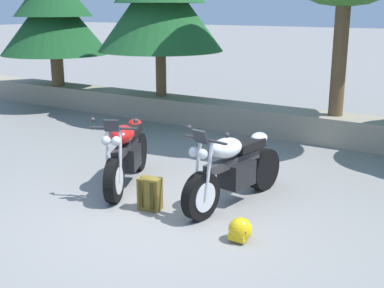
{
  "coord_description": "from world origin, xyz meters",
  "views": [
    {
      "loc": [
        3.56,
        -4.89,
        2.62
      ],
      "look_at": [
        -0.28,
        1.2,
        0.65
      ],
      "focal_mm": 47.2,
      "sensor_mm": 36.0,
      "label": 1
    }
  ],
  "objects": [
    {
      "name": "rider_backpack",
      "position": [
        -0.25,
        0.12,
        0.24
      ],
      "size": [
        0.33,
        0.3,
        0.47
      ],
      "color": "brown",
      "rests_on": "ground"
    },
    {
      "name": "rider_helmet",
      "position": [
        1.19,
        -0.09,
        0.14
      ],
      "size": [
        0.28,
        0.28,
        0.28
      ],
      "color": "yellow",
      "rests_on": "ground"
    },
    {
      "name": "motorcycle_red_near_left",
      "position": [
        -1.13,
        0.7,
        0.49
      ],
      "size": [
        1.1,
        1.93,
        1.18
      ],
      "color": "black",
      "rests_on": "ground"
    },
    {
      "name": "pine_tree_far_left",
      "position": [
        -6.7,
        4.63,
        2.54
      ],
      "size": [
        2.81,
        2.81,
        3.55
      ],
      "color": "brown",
      "rests_on": "stone_wall"
    },
    {
      "name": "stone_wall",
      "position": [
        0.0,
        4.8,
        0.28
      ],
      "size": [
        36.0,
        0.8,
        0.55
      ],
      "primitive_type": "cube",
      "color": "gray",
      "rests_on": "ground"
    },
    {
      "name": "motorcycle_white_centre",
      "position": [
        0.58,
        0.89,
        0.49
      ],
      "size": [
        0.67,
        2.06,
        1.18
      ],
      "color": "black",
      "rests_on": "ground"
    },
    {
      "name": "ground_plane",
      "position": [
        0.0,
        0.0,
        0.0
      ],
      "size": [
        120.0,
        120.0,
        0.0
      ],
      "primitive_type": "plane",
      "color": "gray"
    }
  ]
}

